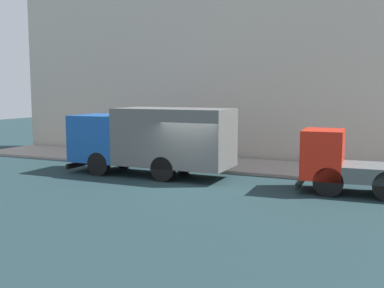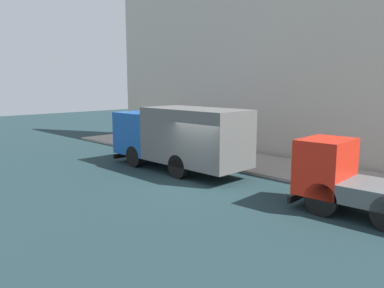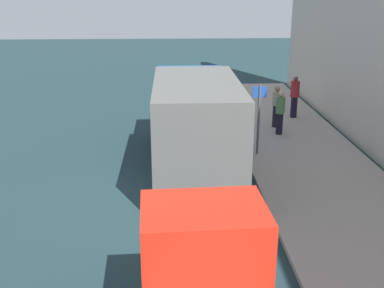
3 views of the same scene
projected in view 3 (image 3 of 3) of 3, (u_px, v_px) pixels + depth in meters
ground at (152, 201)px, 12.74m from camera, size 80.00×80.00×0.00m
sidewalk at (335, 195)px, 12.93m from camera, size 4.04×30.00×0.13m
large_utility_truck at (195, 117)px, 14.47m from camera, size 2.39×7.55×3.03m
pedestrian_walking at (280, 111)px, 17.74m from camera, size 0.34×0.34×1.67m
pedestrian_standing at (295, 96)px, 20.00m from camera, size 0.53×0.53×1.77m
pedestrian_third at (276, 106)px, 18.64m from camera, size 0.53×0.53×1.66m
traffic_cone_orange at (237, 115)px, 19.49m from camera, size 0.40×0.40×0.58m
street_sign_post at (259, 113)px, 15.48m from camera, size 0.44×0.08×2.37m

